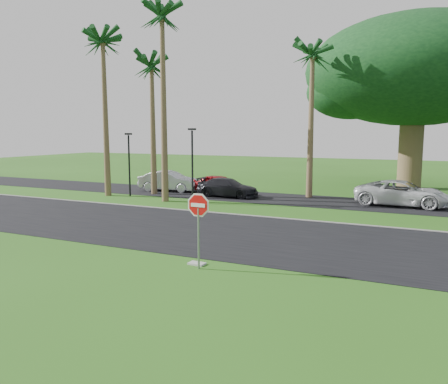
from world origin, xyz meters
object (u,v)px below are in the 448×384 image
car_silver (169,181)px  stop_sign_near (198,215)px  car_red (219,185)px  car_dark (228,188)px  car_minivan (402,193)px

car_silver → stop_sign_near: bearing=-152.3°
car_red → car_dark: 1.55m
car_silver → car_dark: size_ratio=1.05×
car_red → car_minivan: bearing=-80.4°
car_silver → car_minivan: car_minivan is taller
stop_sign_near → car_minivan: bearing=71.1°
stop_sign_near → car_dark: size_ratio=0.61×
stop_sign_near → car_silver: stop_sign_near is taller
car_silver → car_minivan: size_ratio=0.83×
stop_sign_near → car_silver: (-10.79, 15.69, -1.02)m
car_silver → car_minivan: 16.20m
car_dark → car_minivan: car_minivan is taller
car_dark → car_minivan: size_ratio=0.80×
stop_sign_near → car_silver: bearing=124.5°
car_silver → car_red: size_ratio=1.15×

